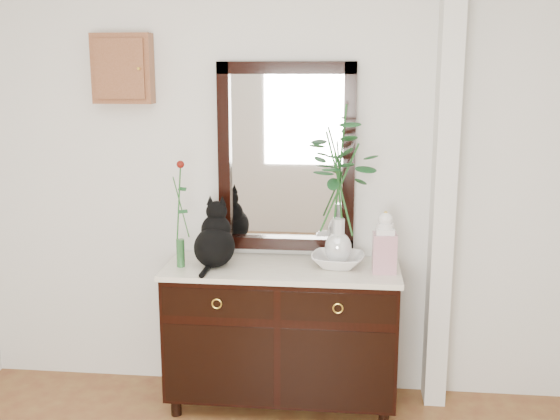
# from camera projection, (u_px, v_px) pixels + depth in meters

# --- Properties ---
(wall_back) EXTENTS (3.60, 0.04, 2.70)m
(wall_back) POSITION_uv_depth(u_px,v_px,m) (270.00, 173.00, 3.86)
(wall_back) COLOR silver
(wall_back) RESTS_ON ground
(pilaster) EXTENTS (0.12, 0.20, 2.70)m
(pilaster) POSITION_uv_depth(u_px,v_px,m) (444.00, 178.00, 3.68)
(pilaster) COLOR silver
(pilaster) RESTS_ON ground
(sideboard) EXTENTS (1.33, 0.52, 0.82)m
(sideboard) POSITION_uv_depth(u_px,v_px,m) (282.00, 329.00, 3.79)
(sideboard) COLOR black
(sideboard) RESTS_ON ground
(wall_mirror) EXTENTS (0.80, 0.06, 1.10)m
(wall_mirror) POSITION_uv_depth(u_px,v_px,m) (286.00, 158.00, 3.82)
(wall_mirror) COLOR black
(wall_mirror) RESTS_ON wall_back
(key_cabinet) EXTENTS (0.35, 0.10, 0.40)m
(key_cabinet) POSITION_uv_depth(u_px,v_px,m) (123.00, 69.00, 3.79)
(key_cabinet) COLOR brown
(key_cabinet) RESTS_ON wall_back
(cat) EXTENTS (0.27, 0.33, 0.37)m
(cat) POSITION_uv_depth(u_px,v_px,m) (214.00, 234.00, 3.69)
(cat) COLOR black
(cat) RESTS_ON sideboard
(lotus_bowl) EXTENTS (0.33, 0.33, 0.07)m
(lotus_bowl) POSITION_uv_depth(u_px,v_px,m) (338.00, 260.00, 3.70)
(lotus_bowl) COLOR white
(lotus_bowl) RESTS_ON sideboard
(vase_branches) EXTENTS (0.52, 0.52, 0.91)m
(vase_branches) POSITION_uv_depth(u_px,v_px,m) (339.00, 184.00, 3.61)
(vase_branches) COLOR silver
(vase_branches) RESTS_ON lotus_bowl
(bud_vase_rose) EXTENTS (0.09, 0.09, 0.62)m
(bud_vase_rose) POSITION_uv_depth(u_px,v_px,m) (179.00, 213.00, 3.65)
(bud_vase_rose) COLOR #295D2D
(bud_vase_rose) RESTS_ON sideboard
(ginger_jar) EXTENTS (0.13, 0.13, 0.35)m
(ginger_jar) POSITION_uv_depth(u_px,v_px,m) (385.00, 241.00, 3.58)
(ginger_jar) COLOR white
(ginger_jar) RESTS_ON sideboard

